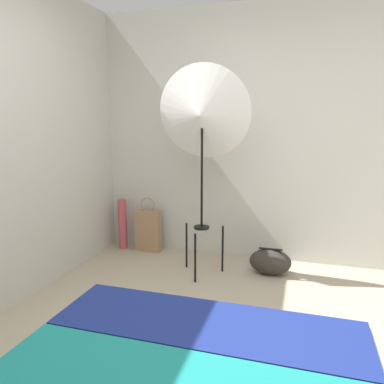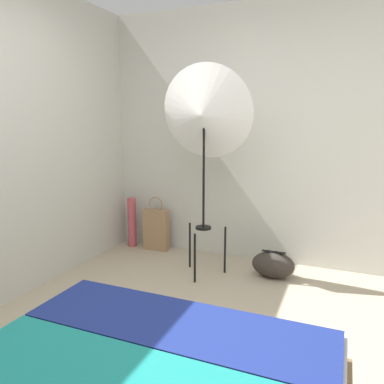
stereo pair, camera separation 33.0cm
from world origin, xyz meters
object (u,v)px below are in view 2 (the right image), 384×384
object	(u,v)px
paper_roll	(132,222)
duffel_bag	(273,265)
tote_bag	(156,229)
photo_umbrella	(204,115)

from	to	relation	value
paper_roll	duffel_bag	bearing A→B (deg)	-9.04
tote_bag	paper_roll	distance (m)	0.32
duffel_bag	paper_roll	bearing A→B (deg)	170.96
photo_umbrella	duffel_bag	size ratio (longest dim) A/B	4.93
tote_bag	duffel_bag	world-z (taller)	tote_bag
tote_bag	duffel_bag	bearing A→B (deg)	-11.17
paper_roll	photo_umbrella	bearing A→B (deg)	-22.81
duffel_bag	paper_roll	world-z (taller)	paper_roll
tote_bag	duffel_bag	distance (m)	1.42
duffel_bag	paper_roll	size ratio (longest dim) A/B	0.69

